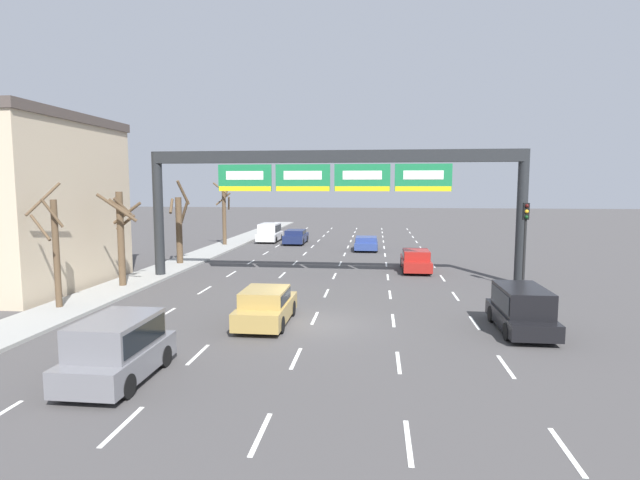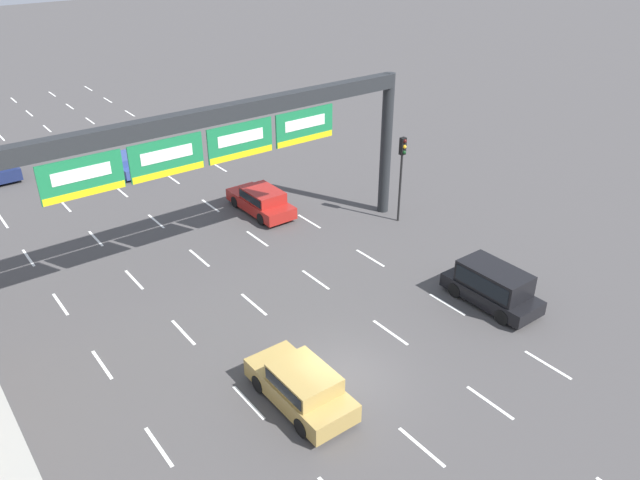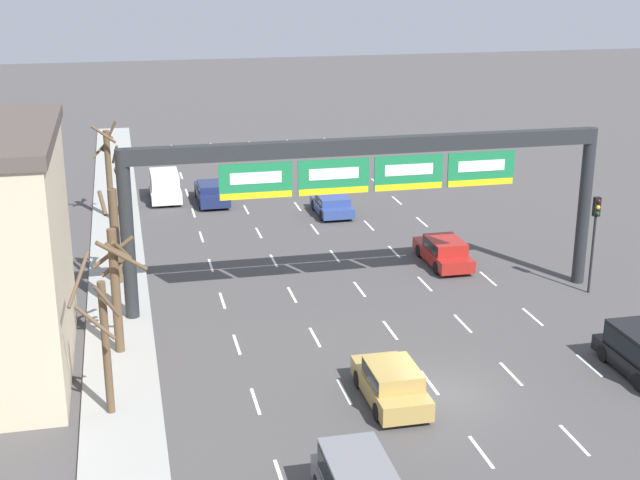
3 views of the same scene
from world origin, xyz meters
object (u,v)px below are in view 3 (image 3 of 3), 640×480
(tree_bare_third, at_px, (104,340))
(car_blue, at_px, (332,204))
(suv_white, at_px, (165,185))
(tree_bare_second, at_px, (116,283))
(tree_bare_furthest, at_px, (109,168))
(sign_gantry, at_px, (370,175))
(tree_bare_closest, at_px, (115,230))
(car_red, at_px, (444,251))
(traffic_light_near_gantry, at_px, (595,225))
(car_navy, at_px, (212,192))
(car_gold, at_px, (391,382))

(tree_bare_third, bearing_deg, car_blue, 59.35)
(suv_white, bearing_deg, tree_bare_third, -97.23)
(tree_bare_second, xyz_separation_m, tree_bare_furthest, (-0.27, 19.46, 0.13))
(sign_gantry, height_order, tree_bare_third, sign_gantry)
(tree_bare_closest, distance_m, tree_bare_third, 13.11)
(car_blue, bearing_deg, sign_gantry, -96.92)
(tree_bare_furthest, bearing_deg, car_blue, -7.77)
(suv_white, relative_size, tree_bare_closest, 0.77)
(tree_bare_closest, bearing_deg, car_blue, 36.42)
(tree_bare_closest, height_order, tree_bare_third, tree_bare_closest)
(car_red, bearing_deg, tree_bare_furthest, 144.15)
(car_red, height_order, tree_bare_second, tree_bare_second)
(traffic_light_near_gantry, height_order, tree_bare_furthest, tree_bare_furthest)
(tree_bare_closest, bearing_deg, tree_bare_third, -92.06)
(car_blue, xyz_separation_m, tree_bare_furthest, (-13.23, 1.81, 2.55))
(car_navy, relative_size, tree_bare_furthest, 0.77)
(car_gold, height_order, car_blue, car_gold)
(traffic_light_near_gantry, relative_size, tree_bare_third, 0.84)
(traffic_light_near_gantry, relative_size, tree_bare_second, 0.91)
(sign_gantry, distance_m, tree_bare_furthest, 19.86)
(sign_gantry, relative_size, tree_bare_third, 3.92)
(car_gold, bearing_deg, traffic_light_near_gantry, 33.84)
(tree_bare_closest, bearing_deg, traffic_light_near_gantry, -15.43)
(car_gold, relative_size, car_navy, 0.95)
(car_gold, distance_m, traffic_light_near_gantry, 15.10)
(sign_gantry, distance_m, suv_white, 22.10)
(car_navy, xyz_separation_m, traffic_light_near_gantry, (15.70, -19.91, 2.61))
(sign_gantry, height_order, suv_white, sign_gantry)
(car_gold, xyz_separation_m, car_blue, (3.57, 23.86, -0.12))
(car_blue, height_order, tree_bare_furthest, tree_bare_furthest)
(sign_gantry, xyz_separation_m, car_blue, (1.72, 14.14, -5.32))
(car_gold, bearing_deg, sign_gantry, 79.20)
(car_red, xyz_separation_m, car_blue, (-3.45, 10.24, -0.09))
(car_navy, height_order, car_blue, car_navy)
(car_navy, height_order, suv_white, suv_white)
(car_blue, bearing_deg, tree_bare_furthest, 172.23)
(car_red, distance_m, car_blue, 10.81)
(tree_bare_closest, relative_size, tree_bare_second, 1.14)
(tree_bare_furthest, bearing_deg, car_navy, 21.88)
(car_blue, distance_m, suv_white, 11.42)
(car_blue, bearing_deg, traffic_light_near_gantry, -60.56)
(sign_gantry, height_order, car_blue, sign_gantry)
(tree_bare_third, distance_m, tree_bare_furthest, 24.48)
(tree_bare_closest, distance_m, tree_bare_second, 8.09)
(traffic_light_near_gantry, bearing_deg, car_blue, 119.44)
(tree_bare_third, bearing_deg, suv_white, 82.77)
(suv_white, xyz_separation_m, traffic_light_near_gantry, (18.61, -21.38, 2.33))
(sign_gantry, bearing_deg, tree_bare_second, -162.65)
(suv_white, xyz_separation_m, tree_bare_third, (-3.61, -28.48, 1.89))
(tree_bare_closest, relative_size, tree_bare_furthest, 1.00)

